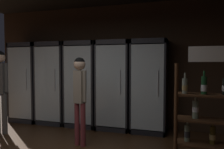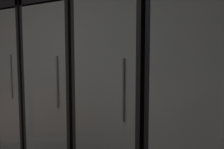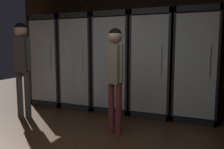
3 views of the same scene
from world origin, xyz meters
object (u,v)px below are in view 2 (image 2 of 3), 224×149
at_px(cooler_left, 26,82).
at_px(cooler_far_right, 207,106).
at_px(cooler_center, 68,88).
at_px(cooler_right, 125,95).

distance_m(cooler_left, cooler_far_right, 2.30).
xyz_separation_m(cooler_center, cooler_right, (0.77, 0.00, 0.00)).
bearing_deg(cooler_right, cooler_far_right, 0.03).
xyz_separation_m(cooler_left, cooler_right, (1.53, 0.00, -0.01)).
bearing_deg(cooler_center, cooler_far_right, 0.02).
bearing_deg(cooler_left, cooler_center, 0.00).
bearing_deg(cooler_right, cooler_left, -179.99).
relative_size(cooler_center, cooler_right, 1.00).
xyz_separation_m(cooler_right, cooler_far_right, (0.77, 0.00, -0.00)).
relative_size(cooler_center, cooler_far_right, 1.00).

